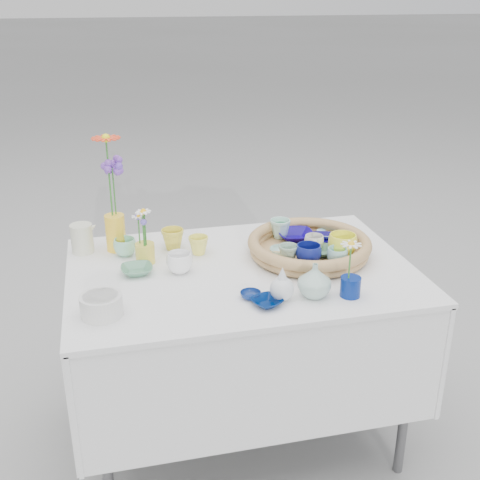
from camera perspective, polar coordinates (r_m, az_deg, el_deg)
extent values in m
plane|color=gray|center=(2.64, 0.10, -17.87)|extent=(80.00, 80.00, 0.00)
imported|color=#0C0072|center=(2.43, 5.29, 0.42)|extent=(0.16, 0.16, 0.03)
imported|color=#07004E|center=(2.41, 8.04, 0.02)|extent=(0.15, 0.15, 0.03)
imported|color=#F9F43A|center=(2.30, 9.69, -0.47)|extent=(0.13, 0.13, 0.09)
imported|color=#51836A|center=(2.30, 7.83, -1.09)|extent=(0.12, 0.12, 0.03)
imported|color=#86A791|center=(2.22, 4.59, -1.32)|extent=(0.09, 0.09, 0.07)
imported|color=#AED6C9|center=(2.28, 3.96, -1.12)|extent=(0.10, 0.10, 0.03)
imported|color=#A4D6C6|center=(2.43, 3.83, 1.08)|extent=(0.10, 0.10, 0.08)
imported|color=silver|center=(2.33, 7.03, -0.26)|extent=(0.09, 0.09, 0.06)
imported|color=#A6DEF0|center=(2.47, 8.39, 0.52)|extent=(0.10, 0.10, 0.02)
imported|color=navy|center=(2.21, 6.51, -1.35)|extent=(0.10, 0.10, 0.07)
imported|color=#FFD38D|center=(2.23, 3.39, -1.77)|extent=(0.09, 0.09, 0.03)
imported|color=#8BC6C4|center=(2.23, 9.20, -1.48)|extent=(0.09, 0.09, 0.06)
imported|color=#50A67B|center=(2.44, 3.85, 0.88)|extent=(0.08, 0.08, 0.06)
imported|color=gold|center=(2.38, -6.39, 0.08)|extent=(0.12, 0.12, 0.08)
imported|color=#EAE353|center=(2.33, -3.95, -0.50)|extent=(0.10, 0.10, 0.07)
imported|color=#538B6A|center=(2.21, -9.75, -2.82)|extent=(0.12, 0.12, 0.03)
imported|color=white|center=(2.19, -5.74, -2.16)|extent=(0.12, 0.12, 0.07)
imported|color=navy|center=(2.01, 1.00, -5.23)|extent=(0.09, 0.09, 0.02)
imported|color=#88CEAB|center=(2.36, -10.85, -0.65)|extent=(0.11, 0.11, 0.07)
imported|color=#00164A|center=(1.96, 2.56, -5.90)|extent=(0.13, 0.13, 0.02)
imported|color=#97B7AB|center=(2.01, 7.08, -3.81)|extent=(0.14, 0.14, 0.12)
cylinder|color=navy|center=(2.04, 10.43, -4.38)|extent=(0.09, 0.09, 0.07)
cylinder|color=yellow|center=(2.40, -11.72, 0.69)|extent=(0.09, 0.09, 0.14)
cylinder|color=yellow|center=(2.28, -8.98, -1.24)|extent=(0.08, 0.08, 0.08)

